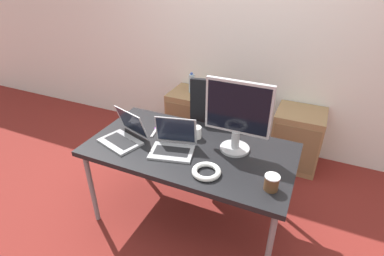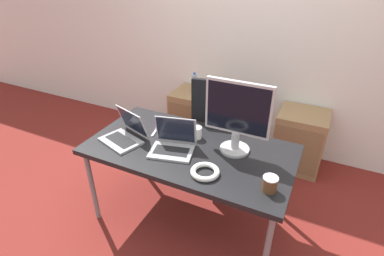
% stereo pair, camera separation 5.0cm
% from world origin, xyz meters
% --- Properties ---
extents(ground_plane, '(14.00, 14.00, 0.00)m').
position_xyz_m(ground_plane, '(0.00, 0.00, 0.00)').
color(ground_plane, maroon).
extents(wall_back, '(10.00, 0.05, 2.60)m').
position_xyz_m(wall_back, '(0.00, 1.44, 1.30)').
color(wall_back, white).
rests_on(wall_back, ground_plane).
extents(desk, '(1.56, 0.82, 0.73)m').
position_xyz_m(desk, '(0.00, 0.00, 0.68)').
color(desk, black).
rests_on(desk, ground_plane).
extents(office_chair, '(0.57, 0.60, 1.10)m').
position_xyz_m(office_chair, '(-0.02, 0.68, 0.42)').
color(office_chair, '#232326').
rests_on(office_chair, ground_plane).
extents(cabinet_left, '(0.48, 0.45, 0.63)m').
position_xyz_m(cabinet_left, '(-0.52, 1.17, 0.32)').
color(cabinet_left, '#99754C').
rests_on(cabinet_left, ground_plane).
extents(cabinet_right, '(0.48, 0.45, 0.63)m').
position_xyz_m(cabinet_right, '(0.70, 1.17, 0.32)').
color(cabinet_right, '#99754C').
rests_on(cabinet_right, ground_plane).
extents(water_bottle, '(0.06, 0.06, 0.23)m').
position_xyz_m(water_bottle, '(-0.52, 1.18, 0.74)').
color(water_bottle, silver).
rests_on(water_bottle, cabinet_left).
extents(laptop_left, '(0.36, 0.32, 0.24)m').
position_xyz_m(laptop_left, '(-0.10, -0.08, 0.78)').
color(laptop_left, '#ADADB2').
rests_on(laptop_left, desk).
extents(laptop_right, '(0.37, 0.37, 0.23)m').
position_xyz_m(laptop_right, '(-0.51, -0.12, 0.77)').
color(laptop_right, '#ADADB2').
rests_on(laptop_right, desk).
extents(monitor, '(0.47, 0.22, 0.55)m').
position_xyz_m(monitor, '(0.32, 0.11, 1.01)').
color(monitor, '#B7B7BC').
rests_on(monitor, desk).
extents(coffee_cup_white, '(0.09, 0.09, 0.10)m').
position_xyz_m(coffee_cup_white, '(-0.02, 0.15, 0.77)').
color(coffee_cup_white, white).
rests_on(coffee_cup_white, desk).
extents(coffee_cup_brown, '(0.09, 0.09, 0.10)m').
position_xyz_m(coffee_cup_brown, '(0.65, -0.22, 0.78)').
color(coffee_cup_brown, brown).
rests_on(coffee_cup_brown, desk).
extents(cable_coil, '(0.20, 0.20, 0.04)m').
position_xyz_m(cable_coil, '(0.23, -0.24, 0.74)').
color(cable_coil, white).
rests_on(cable_coil, desk).
extents(scissors, '(0.07, 0.17, 0.01)m').
position_xyz_m(scissors, '(-0.36, 0.10, 0.73)').
color(scissors, '#B2B2B7').
rests_on(scissors, desk).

